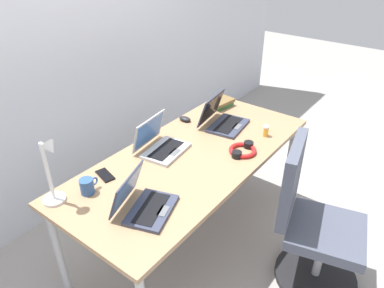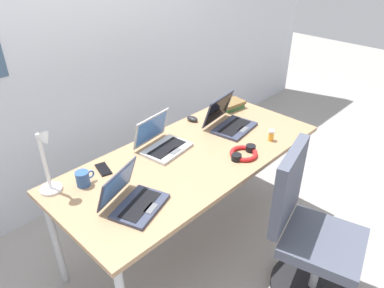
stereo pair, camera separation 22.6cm
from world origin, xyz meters
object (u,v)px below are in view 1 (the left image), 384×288
(headphones, at_px, (243,150))
(laptop_mid_desk, at_px, (144,203))
(cell_phone, at_px, (105,175))
(coffee_mug, at_px, (87,186))
(desk_lamp, at_px, (51,172))
(laptop_front_left, at_px, (223,120))
(book_stack, at_px, (221,103))
(pill_bottle, at_px, (266,131))
(laptop_near_lamp, at_px, (161,145))
(computer_mouse, at_px, (185,119))
(office_chair, at_px, (312,230))

(headphones, bearing_deg, laptop_mid_desk, 171.39)
(cell_phone, distance_m, coffee_mug, 0.17)
(desk_lamp, xyz_separation_m, laptop_front_left, (1.25, -0.22, -0.15))
(laptop_mid_desk, relative_size, book_stack, 1.72)
(coffee_mug, bearing_deg, cell_phone, 16.12)
(desk_lamp, height_order, coffee_mug, desk_lamp)
(laptop_front_left, bearing_deg, pill_bottle, -80.88)
(laptop_mid_desk, distance_m, laptop_near_lamp, 0.58)
(computer_mouse, bearing_deg, laptop_front_left, -70.92)
(headphones, bearing_deg, pill_bottle, -3.86)
(laptop_near_lamp, height_order, pill_bottle, laptop_near_lamp)
(headphones, distance_m, book_stack, 0.70)
(book_stack, relative_size, coffee_mug, 1.85)
(pill_bottle, height_order, book_stack, pill_bottle)
(desk_lamp, distance_m, pill_bottle, 1.42)
(desk_lamp, distance_m, headphones, 1.16)
(coffee_mug, bearing_deg, book_stack, 1.25)
(cell_phone, xyz_separation_m, office_chair, (0.68, -1.04, -0.35))
(laptop_mid_desk, xyz_separation_m, book_stack, (1.28, 0.37, -0.01))
(office_chair, bearing_deg, computer_mouse, 82.19)
(laptop_front_left, distance_m, book_stack, 0.33)
(cell_phone, bearing_deg, desk_lamp, -167.17)
(laptop_front_left, distance_m, pill_bottle, 0.32)
(desk_lamp, relative_size, office_chair, 0.41)
(cell_phone, bearing_deg, laptop_near_lamp, 4.27)
(headphones, distance_m, coffee_mug, 0.99)
(coffee_mug, bearing_deg, office_chair, -49.96)
(headphones, bearing_deg, desk_lamp, 153.16)
(laptop_mid_desk, xyz_separation_m, coffee_mug, (-0.08, 0.34, 0.00))
(laptop_mid_desk, bearing_deg, office_chair, -40.95)
(pill_bottle, distance_m, book_stack, 0.55)
(cell_phone, distance_m, office_chair, 1.29)
(cell_phone, xyz_separation_m, book_stack, (1.21, -0.02, 0.03))
(laptop_mid_desk, xyz_separation_m, computer_mouse, (0.91, 0.45, -0.03))
(laptop_near_lamp, xyz_separation_m, office_chair, (0.27, -0.97, -0.39))
(cell_phone, bearing_deg, book_stack, 13.82)
(computer_mouse, relative_size, headphones, 0.45)
(laptop_near_lamp, bearing_deg, laptop_front_left, -13.96)
(laptop_mid_desk, relative_size, pill_bottle, 4.53)
(desk_lamp, relative_size, pill_bottle, 5.07)
(laptop_front_left, distance_m, headphones, 0.38)
(laptop_near_lamp, relative_size, coffee_mug, 2.94)
(desk_lamp, bearing_deg, laptop_front_left, -9.80)
(laptop_front_left, xyz_separation_m, coffee_mug, (-1.10, 0.16, -0.00))
(laptop_front_left, xyz_separation_m, laptop_near_lamp, (-0.53, 0.13, -0.00))
(headphones, height_order, office_chair, office_chair)
(laptop_front_left, relative_size, headphones, 1.65)
(laptop_mid_desk, bearing_deg, laptop_front_left, 10.15)
(desk_lamp, relative_size, computer_mouse, 4.17)
(laptop_near_lamp, relative_size, headphones, 1.55)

